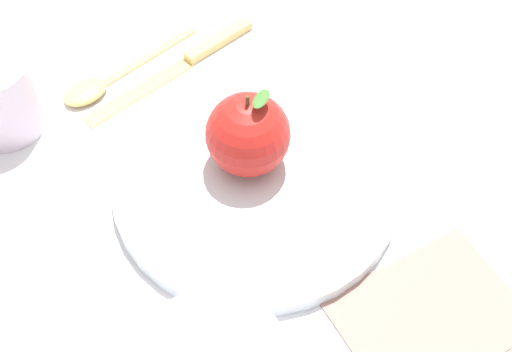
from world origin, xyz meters
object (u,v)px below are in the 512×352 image
apple (249,137)px  knife (187,61)px  spoon (100,83)px  dinner_plate (256,183)px  linen_napkin (430,314)px

apple → knife: (-0.08, 0.15, -0.05)m
apple → spoon: 0.20m
apple → spoon: bearing=147.0°
dinner_plate → apple: 0.05m
apple → knife: 0.17m
linen_napkin → spoon: bearing=142.6°
knife → linen_napkin: bearing=-50.7°
spoon → linen_napkin: (0.32, -0.24, -0.00)m
apple → linen_napkin: bearing=-41.4°
dinner_plate → spoon: 0.21m
apple → linen_napkin: (0.16, -0.14, -0.05)m
apple → spoon: size_ratio=0.62×
spoon → linen_napkin: bearing=-37.4°
spoon → linen_napkin: 0.40m
spoon → knife: bearing=25.5°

